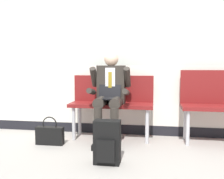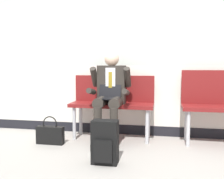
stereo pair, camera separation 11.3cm
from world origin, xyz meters
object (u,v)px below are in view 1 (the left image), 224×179
object	(u,v)px
person_seated	(110,93)
backpack	(107,143)
bench_with_person	(112,100)
handbag	(50,135)

from	to	relation	value
person_seated	backpack	distance (m)	0.97
bench_with_person	person_seated	world-z (taller)	person_seated
bench_with_person	backpack	distance (m)	1.10
bench_with_person	backpack	bearing A→B (deg)	-83.53
handbag	backpack	bearing A→B (deg)	-31.57
bench_with_person	backpack	world-z (taller)	bench_with_person
bench_with_person	backpack	size ratio (longest dim) A/B	2.52
backpack	handbag	size ratio (longest dim) A/B	1.24
person_seated	handbag	xyz separation A→B (m)	(-0.78, -0.29, -0.56)
person_seated	handbag	size ratio (longest dim) A/B	3.30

